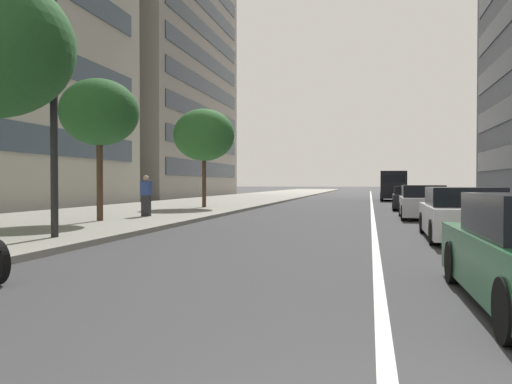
% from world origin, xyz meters
% --- Properties ---
extents(sidewalk_right_plaza, '(160.00, 9.33, 0.15)m').
position_xyz_m(sidewalk_right_plaza, '(30.00, 11.15, 0.07)').
color(sidewalk_right_plaza, gray).
rests_on(sidewalk_right_plaza, ground).
extents(lane_centre_stripe, '(110.00, 0.16, 0.01)m').
position_xyz_m(lane_centre_stripe, '(35.00, 0.00, 0.00)').
color(lane_centre_stripe, silver).
rests_on(lane_centre_stripe, ground).
extents(car_following_behind, '(4.67, 2.00, 1.37)m').
position_xyz_m(car_following_behind, '(11.65, -2.25, 0.65)').
color(car_following_behind, silver).
rests_on(car_following_behind, ground).
extents(car_far_down_avenue, '(4.28, 1.92, 1.39)m').
position_xyz_m(car_far_down_avenue, '(19.65, -2.02, 0.66)').
color(car_far_down_avenue, '#B7B7BC').
rests_on(car_far_down_avenue, ground).
extents(car_approaching_light, '(4.38, 1.98, 1.30)m').
position_xyz_m(car_approaching_light, '(26.97, -2.02, 0.61)').
color(car_approaching_light, black).
rests_on(car_approaching_light, ground).
extents(delivery_van_ahead, '(5.24, 2.23, 2.45)m').
position_xyz_m(delivery_van_ahead, '(41.99, -1.79, 1.32)').
color(delivery_van_ahead, black).
rests_on(delivery_van_ahead, ground).
extents(street_lamp_with_banners, '(1.26, 2.48, 7.99)m').
position_xyz_m(street_lamp_with_banners, '(8.56, 7.36, 4.98)').
color(street_lamp_with_banners, '#232326').
rests_on(street_lamp_with_banners, sidewalk_right_plaza).
extents(street_tree_near_plaza_corner, '(2.75, 2.75, 5.00)m').
position_xyz_m(street_tree_near_plaza_corner, '(13.77, 9.44, 3.96)').
color(street_tree_near_plaza_corner, '#473323').
rests_on(street_tree_near_plaza_corner, sidewalk_right_plaza).
extents(street_tree_far_plaza, '(3.35, 3.35, 5.39)m').
position_xyz_m(street_tree_far_plaza, '(24.15, 9.03, 4.11)').
color(street_tree_far_plaza, '#473323').
rests_on(street_tree_far_plaza, sidewalk_right_plaza).
extents(pedestrian_on_plaza, '(0.31, 0.43, 1.64)m').
position_xyz_m(pedestrian_on_plaza, '(16.36, 8.88, 0.98)').
color(pedestrian_on_plaza, '#2D2D33').
rests_on(pedestrian_on_plaza, sidewalk_right_plaza).
extents(office_tower_far_right_block, '(24.66, 16.35, 36.42)m').
position_xyz_m(office_tower_far_right_block, '(48.46, 24.93, 18.21)').
color(office_tower_far_right_block, gray).
rests_on(office_tower_far_right_block, ground).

